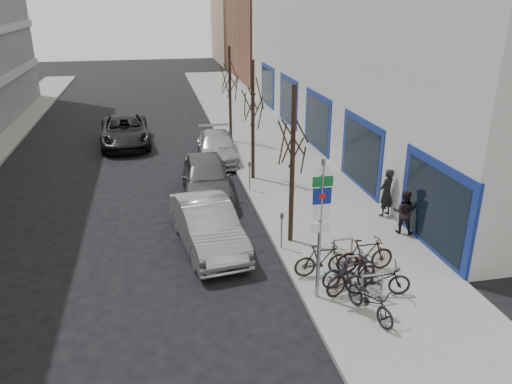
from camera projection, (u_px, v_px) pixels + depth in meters
name	position (u px, v px, depth m)	size (l,w,h in m)	color
ground	(232.00, 311.00, 13.62)	(120.00, 120.00, 0.00)	black
sidewalk_east	(292.00, 176.00, 23.55)	(5.00, 70.00, 0.15)	slate
commercial_building	(470.00, 51.00, 29.59)	(20.00, 32.00, 10.00)	#B7B7B2
brick_building_far	(294.00, 38.00, 51.06)	(12.00, 14.00, 8.00)	brown
tan_building_far	(266.00, 25.00, 64.64)	(13.00, 12.00, 9.00)	#937A5B
highway_sign_pole	(320.00, 222.00, 13.16)	(0.55, 0.10, 4.20)	gray
bike_rack	(356.00, 265.00, 14.64)	(0.66, 2.26, 0.83)	gray
tree_near	(293.00, 128.00, 15.80)	(1.80, 1.80, 5.50)	black
tree_mid	(253.00, 92.00, 21.72)	(1.80, 1.80, 5.50)	black
tree_far	(230.00, 72.00, 27.64)	(1.80, 1.80, 5.50)	black
meter_front	(282.00, 227.00, 16.42)	(0.10, 0.08, 1.27)	gray
meter_mid	(250.00, 173.00, 21.43)	(0.10, 0.08, 1.27)	gray
meter_back	(230.00, 140.00, 26.44)	(0.10, 0.08, 1.27)	gray
bike_near_left	(371.00, 298.00, 12.95)	(0.55, 1.81, 1.10)	black
bike_near_right	(352.00, 275.00, 14.03)	(0.54, 1.82, 1.10)	black
bike_mid_curb	(349.00, 267.00, 14.43)	(0.55, 1.83, 1.11)	black
bike_mid_inner	(322.00, 259.00, 14.90)	(0.52, 1.74, 1.05)	black
bike_far_curb	(378.00, 277.00, 13.92)	(0.55, 1.83, 1.12)	black
bike_far_inner	(365.00, 255.00, 15.08)	(0.56, 1.87, 1.13)	black
parked_car_front	(208.00, 226.00, 16.79)	(1.71, 4.90, 1.61)	#9B9A9F
parked_car_mid	(206.00, 177.00, 21.15)	(2.03, 5.04, 1.72)	#4F4F54
parked_car_back	(217.00, 147.00, 25.92)	(1.98, 4.87, 1.41)	#A8A9AD
lane_car	(125.00, 131.00, 28.58)	(2.66, 5.78, 1.61)	black
pedestrian_near	(386.00, 193.00, 18.87)	(0.68, 0.45, 1.87)	black
pedestrian_far	(404.00, 211.00, 17.52)	(0.60, 0.40, 1.62)	black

